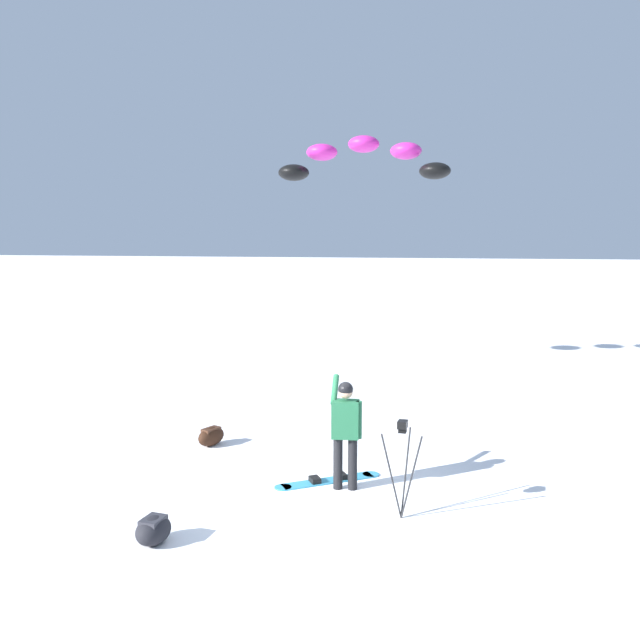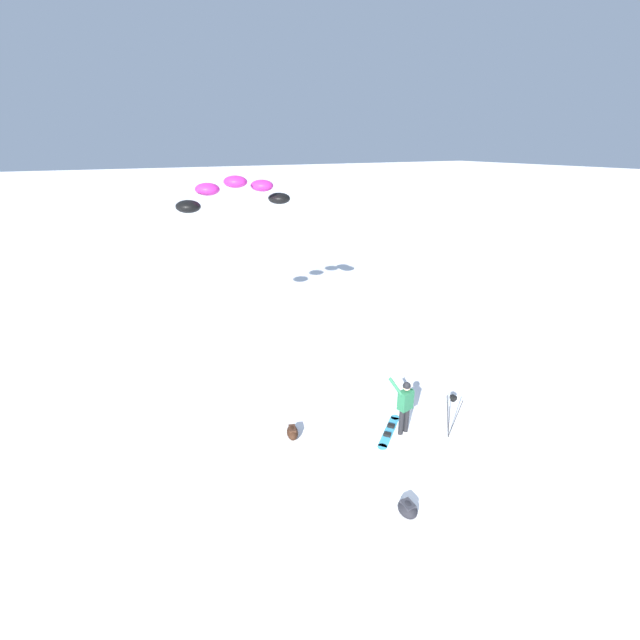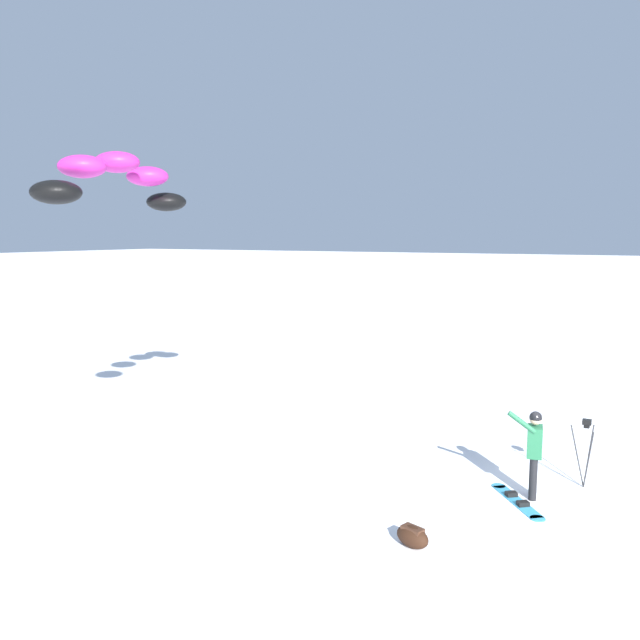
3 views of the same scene
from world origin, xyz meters
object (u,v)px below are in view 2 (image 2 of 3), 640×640
snowboard (389,431)px  traction_kite (236,192)px  gear_bag_small (408,509)px  gear_bag_large (292,432)px  camera_tripod (452,408)px  snowboarder (405,402)px

snowboard → traction_kite: 10.15m
snowboard → gear_bag_small: 3.00m
gear_bag_large → camera_tripod: (3.87, -2.03, 0.78)m
gear_bag_small → gear_bag_large: bearing=106.6°
snowboarder → snowboard: snowboarder is taller
camera_tripod → gear_bag_small: bearing=-149.2°
snowboard → snowboarder: bearing=-31.1°
snowboarder → camera_tripod: snowboarder is taller
snowboarder → snowboard: 1.04m
traction_kite → camera_tripod: (2.78, -9.09, -4.98)m
snowboarder → camera_tripod: (1.00, -0.77, -0.03)m
camera_tripod → snowboard: bearing=143.7°
camera_tripod → gear_bag_small: size_ratio=2.56×
traction_kite → gear_bag_small: (0.01, -10.74, -5.77)m
traction_kite → gear_bag_small: 12.19m
snowboarder → gear_bag_large: bearing=156.4°
gear_bag_small → traction_kite: bearing=90.0°
snowboarder → snowboard: (-0.33, 0.20, -0.97)m
traction_kite → gear_bag_large: bearing=-98.8°
snowboarder → gear_bag_small: (-1.77, -2.43, -0.81)m
snowboarder → gear_bag_small: snowboarder is taller
camera_tripod → gear_bag_small: camera_tripod is taller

